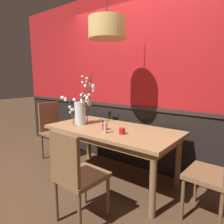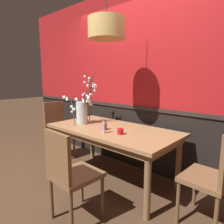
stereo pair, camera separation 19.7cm
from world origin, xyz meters
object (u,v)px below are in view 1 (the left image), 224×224
at_px(vase_with_blossoms, 81,110).
at_px(pendant_lamp, 107,28).
at_px(dining_table, 112,134).
at_px(chair_near_side_right, 76,173).
at_px(candle_holder_nearer_center, 105,126).
at_px(candle_holder_nearer_edge, 122,131).
at_px(chair_far_side_right, 159,133).
at_px(chair_head_west_end, 53,128).
at_px(chair_head_east_end, 218,170).
at_px(condiment_bottle, 105,128).

distance_m(vase_with_blossoms, pendant_lamp, 1.16).
bearing_deg(dining_table, chair_near_side_right, -74.26).
height_order(candle_holder_nearer_center, pendant_lamp, pendant_lamp).
xyz_separation_m(candle_holder_nearer_edge, pendant_lamp, (-0.27, 0.05, 1.21)).
height_order(dining_table, candle_holder_nearer_center, candle_holder_nearer_center).
xyz_separation_m(dining_table, chair_far_side_right, (0.28, 0.89, -0.13)).
xyz_separation_m(chair_head_west_end, pendant_lamp, (1.31, -0.10, 1.45)).
relative_size(dining_table, vase_with_blossoms, 2.42).
xyz_separation_m(chair_head_east_end, condiment_bottle, (-1.21, -0.22, 0.27)).
bearing_deg(pendant_lamp, candle_holder_nearer_edge, -11.28).
xyz_separation_m(dining_table, chair_near_side_right, (0.25, -0.88, -0.14)).
distance_m(chair_head_east_end, pendant_lamp, 1.94).
height_order(chair_head_east_end, candle_holder_nearer_edge, chair_head_east_end).
bearing_deg(candle_holder_nearer_center, candle_holder_nearer_edge, -5.06).
bearing_deg(chair_near_side_right, candle_holder_nearer_center, 109.78).
relative_size(dining_table, candle_holder_nearer_edge, 21.93).
relative_size(chair_head_east_end, condiment_bottle, 6.71).
xyz_separation_m(dining_table, chair_head_west_end, (-1.31, 0.01, -0.12)).
xyz_separation_m(chair_near_side_right, chair_head_east_end, (1.05, 0.86, 0.02)).
bearing_deg(dining_table, vase_with_blossoms, -170.45).
xyz_separation_m(dining_table, candle_holder_nearer_edge, (0.27, -0.15, 0.12)).
bearing_deg(chair_head_west_end, chair_near_side_right, -29.46).
bearing_deg(chair_head_east_end, chair_near_side_right, -140.87).
distance_m(vase_with_blossoms, condiment_bottle, 0.62).
distance_m(chair_head_east_end, chair_head_west_end, 2.61).
distance_m(chair_near_side_right, condiment_bottle, 0.71).
bearing_deg(chair_head_east_end, dining_table, 179.04).
distance_m(dining_table, candle_holder_nearer_edge, 0.33).
xyz_separation_m(chair_near_side_right, chair_head_west_end, (-1.56, 0.88, 0.02)).
relative_size(candle_holder_nearer_center, condiment_bottle, 0.61).
height_order(dining_table, chair_head_east_end, chair_head_east_end).
xyz_separation_m(chair_head_east_end, chair_head_west_end, (-2.61, 0.03, -0.00)).
xyz_separation_m(chair_far_side_right, candle_holder_nearer_edge, (-0.01, -1.03, 0.25)).
bearing_deg(vase_with_blossoms, dining_table, 9.55).
distance_m(chair_far_side_right, candle_holder_nearer_center, 1.08).
distance_m(chair_near_side_right, chair_head_east_end, 1.36).
height_order(vase_with_blossoms, candle_holder_nearer_center, vase_with_blossoms).
xyz_separation_m(chair_head_east_end, pendant_lamp, (-1.30, -0.07, 1.45)).
xyz_separation_m(chair_head_east_end, candle_holder_nearer_center, (-1.32, -0.10, 0.24)).
bearing_deg(chair_far_side_right, dining_table, -107.30).
bearing_deg(condiment_bottle, dining_table, 109.55).
distance_m(chair_near_side_right, pendant_lamp, 1.68).
bearing_deg(chair_head_east_end, chair_head_west_end, 179.41).
distance_m(chair_far_side_right, candle_holder_nearer_edge, 1.06).
xyz_separation_m(vase_with_blossoms, candle_holder_nearer_edge, (0.77, -0.06, -0.17)).
height_order(chair_near_side_right, chair_far_side_right, chair_far_side_right).
bearing_deg(dining_table, candle_holder_nearer_edge, -28.90).
xyz_separation_m(dining_table, vase_with_blossoms, (-0.50, -0.08, 0.29)).
height_order(chair_head_west_end, condiment_bottle, chair_head_west_end).
distance_m(chair_far_side_right, chair_head_west_end, 1.82).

